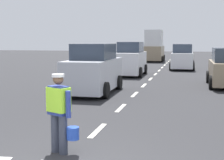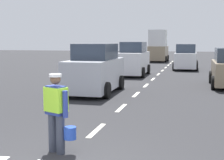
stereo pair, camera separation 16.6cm
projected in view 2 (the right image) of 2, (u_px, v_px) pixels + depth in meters
The scene contains 7 objects.
ground_plane at pixel (163, 70), 26.24m from camera, with size 96.00×96.00×0.00m, color #28282B.
lane_center_line at pixel (167, 66), 30.28m from camera, with size 0.14×46.40×0.01m.
road_worker at pixel (57, 109), 6.82m from camera, with size 0.75×0.45×1.67m.
delivery_truck at pixel (158, 47), 37.10m from camera, with size 2.16×4.60×3.54m.
car_oncoming_lead at pixel (95, 70), 14.80m from camera, with size 2.01×4.22×2.21m.
car_oncoming_second at pixel (133, 60), 22.27m from camera, with size 1.93×4.08×2.27m.
car_outgoing_far at pixel (186, 58), 26.89m from camera, with size 1.95×4.11×2.08m.
Camera 2 is at (2.45, -5.34, 2.35)m, focal length 52.66 mm.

